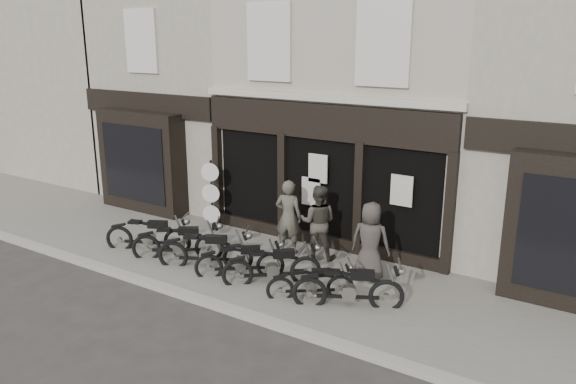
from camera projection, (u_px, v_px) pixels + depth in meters
The scene contains 17 objects.
ground_plane at pixel (256, 288), 12.81m from camera, with size 90.00×90.00×0.00m, color #2D2B28.
pavement at pixel (277, 272), 13.53m from camera, with size 30.00×4.20×0.12m, color #69645D.
kerb at pixel (221, 306), 11.78m from camera, with size 30.00×0.25×0.13m, color gray.
central_building at pixel (372, 88), 16.54m from camera, with size 7.30×6.22×8.34m.
neighbour_left at pixel (207, 80), 19.82m from camera, with size 5.60×6.73×8.34m.
filler_left at pixel (64, 71), 24.14m from camera, with size 11.00×6.00×8.20m, color #A09887.
motorcycle_0 at pixel (149, 238), 14.71m from camera, with size 2.15×1.28×1.11m.
motorcycle_1 at pixel (179, 245), 14.19m from camera, with size 2.03×1.57×1.11m.
motorcycle_2 at pixel (206, 254), 13.60m from camera, with size 2.17×1.35×1.13m.
motorcycle_3 at pixel (241, 264), 13.13m from camera, with size 1.79×1.50×1.01m.
motorcycle_4 at pixel (273, 270), 12.73m from camera, with size 1.89×1.67×1.09m.
motorcycle_5 at pixel (311, 286), 12.04m from camera, with size 1.63×1.34×0.91m.
motorcycle_6 at pixel (349, 292), 11.61m from camera, with size 2.13×1.36×1.11m.
man_left at pixel (289, 217), 14.33m from camera, with size 0.71×0.46×1.94m, color #4A473C.
man_centre at pixel (318, 222), 14.00m from camera, with size 0.92×0.72×1.90m, color #3A372F.
man_right at pixel (370, 241), 12.76m from camera, with size 0.90×0.59×1.84m, color #3A3530.
advert_sign_post at pixel (212, 199), 15.99m from camera, with size 0.52×0.34×2.19m.
Camera 1 is at (7.00, -9.48, 5.54)m, focal length 35.00 mm.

